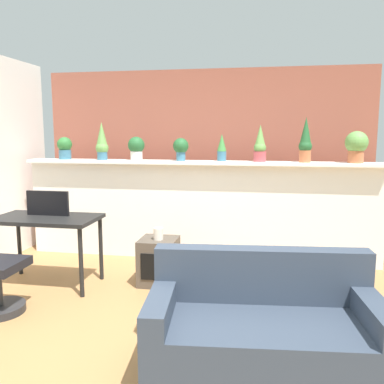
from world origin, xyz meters
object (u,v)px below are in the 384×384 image
Objects in this scene: potted_plant_1 at (102,142)px; potted_plant_3 at (181,148)px; potted_plant_4 at (222,147)px; potted_plant_0 at (65,147)px; potted_plant_7 at (356,145)px; couch at (263,332)px; vase_on_shelf at (158,234)px; potted_plant_2 at (136,147)px; tv_monitor at (48,203)px; side_cube_shelf at (159,261)px; potted_plant_5 at (260,145)px; potted_plant_6 at (305,141)px; desk at (46,225)px.

potted_plant_3 is (1.05, -0.00, -0.06)m from potted_plant_1.
potted_plant_0 is at bearing -179.02° from potted_plant_4.
couch is at bearing -113.95° from potted_plant_7.
vase_on_shelf is at bearing -93.73° from potted_plant_3.
couch is at bearing -55.28° from potted_plant_2.
potted_plant_0 reaches higher than vase_on_shelf.
potted_plant_1 reaches higher than potted_plant_0.
potted_plant_7 reaches higher than tv_monitor.
potted_plant_4 reaches higher than vase_on_shelf.
potted_plant_0 is at bearing 179.31° from potted_plant_1.
side_cube_shelf is at bearing -31.08° from potted_plant_0.
potted_plant_3 is at bearing -175.15° from potted_plant_4.
vase_on_shelf is (-1.05, -0.94, -0.92)m from potted_plant_5.
potted_plant_3 is 1.52m from potted_plant_6.
potted_plant_4 is at bearing 59.33° from vase_on_shelf.
potted_plant_2 is at bearing 119.37° from vase_on_shelf.
potted_plant_1 reaches higher than potted_plant_7.
potted_plant_3 is 0.18× the size of couch.
couch is (1.11, -1.43, -0.28)m from vase_on_shelf.
tv_monitor is (-3.35, -1.05, -0.61)m from potted_plant_7.
potted_plant_0 is 3.72m from couch.
potted_plant_2 reaches higher than potted_plant_3.
tv_monitor is (-0.66, -1.07, -0.56)m from potted_plant_2.
potted_plant_0 is 0.98× the size of potted_plant_2.
desk is (-1.75, -1.18, -0.79)m from potted_plant_4.
potted_plant_4 is (1.10, 0.03, 0.01)m from potted_plant_2.
vase_on_shelf is 1.84m from couch.
potted_plant_6 is at bearing -3.67° from potted_plant_4.
side_cube_shelf is (-0.07, -0.90, -1.20)m from potted_plant_3.
desk is at bearing 151.98° from couch.
potted_plant_5 is 3.54× the size of vase_on_shelf.
potted_plant_2 reaches higher than side_cube_shelf.
potted_plant_7 is at bearing -0.25° from potted_plant_3.
potted_plant_3 is at bearing 114.09° from couch.
potted_plant_1 is at bearing -178.28° from potted_plant_2.
potted_plant_7 is (2.10, -0.01, 0.04)m from potted_plant_3.
vase_on_shelf is (-1.58, -0.90, -0.97)m from potted_plant_6.
potted_plant_3 is at bearing 40.26° from tv_monitor.
potted_plant_2 is 0.81× the size of potted_plant_7.
potted_plant_3 is at bearing -1.50° from potted_plant_2.
potted_plant_4 is 0.47m from potted_plant_5.
potted_plant_4 is 1.58m from potted_plant_7.
potted_plant_2 is at bearing 0.43° from potted_plant_0.
tv_monitor is at bearing 150.61° from couch.
side_cube_shelf is (1.17, 0.23, -0.42)m from desk.
potted_plant_1 is 0.45× the size of desk.
potted_plant_4 is 1.64m from side_cube_shelf.
potted_plant_2 is 1.10m from potted_plant_4.
potted_plant_2 is at bearing 178.50° from potted_plant_3.
potted_plant_3 is at bearing -0.09° from potted_plant_1.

